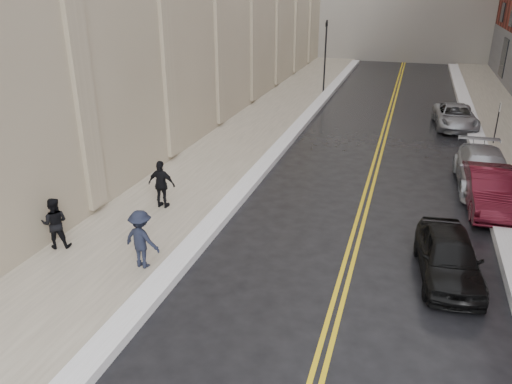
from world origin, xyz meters
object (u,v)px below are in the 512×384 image
Objects in this scene: car_silver_near at (484,170)px; pedestrian_a at (55,223)px; car_silver_far at (455,116)px; pedestrian_c at (162,184)px; pedestrian_b at (141,239)px; car_maroon at (490,190)px; car_black at (449,256)px.

car_silver_near is 16.06m from pedestrian_a.
pedestrian_c is (-10.58, -15.07, 0.38)m from car_silver_far.
car_maroon is at bearing -132.90° from pedestrian_b.
car_silver_near is at bearing 87.39° from car_maroon.
car_black is at bearing -109.21° from car_maroon.
car_maroon reaches higher than car_black.
car_silver_near is 2.86× the size of pedestrian_c.
pedestrian_c reaches higher than car_maroon.
car_maroon is 0.88× the size of car_silver_near.
car_silver_far is at bearing -148.22° from pedestrian_a.
pedestrian_c reaches higher than pedestrian_a.
pedestrian_b is at bearing -171.08° from car_black.
pedestrian_c is (-11.21, -3.76, 0.30)m from car_maroon.
car_black is 16.70m from car_silver_far.
pedestrian_b is at bearing -120.68° from car_silver_far.
car_black is at bearing -155.41° from pedestrian_b.
car_silver_near is at bearing -168.41° from pedestrian_a.
pedestrian_c is at bearing -164.04° from car_maroon.
pedestrian_a is (-12.29, -18.69, 0.31)m from car_silver_far.
car_maroon is 2.56× the size of pedestrian_b.
car_maroon is 14.88m from pedestrian_a.
car_black is 8.56m from pedestrian_b.
pedestrian_a is at bearing -145.20° from car_silver_near.
pedestrian_b is (3.06, -0.21, 0.06)m from pedestrian_a.
car_silver_near is 2.90× the size of pedestrian_b.
car_black is 9.75m from pedestrian_c.
pedestrian_c is (-11.21, -5.93, 0.30)m from car_silver_near.
car_black is at bearing 171.16° from pedestrian_c.
pedestrian_a is at bearing 65.41° from pedestrian_c.
pedestrian_b is at bearing -136.95° from car_silver_near.
car_silver_near is (1.60, 7.53, 0.06)m from car_black.
car_maroon is 11.32m from car_silver_far.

